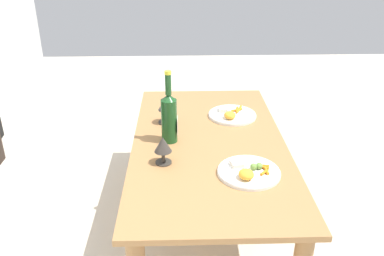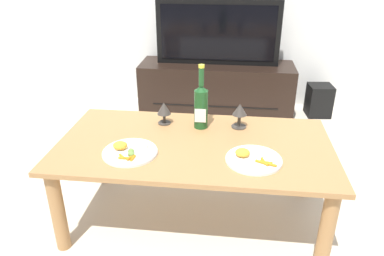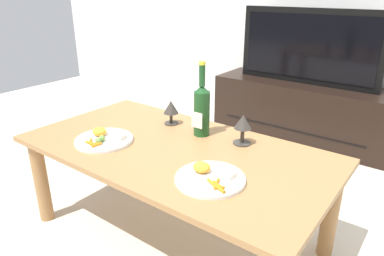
{
  "view_description": "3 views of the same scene",
  "coord_description": "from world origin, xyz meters",
  "px_view_note": "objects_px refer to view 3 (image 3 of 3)",
  "views": [
    {
      "loc": [
        -1.77,
        0.14,
        1.41
      ],
      "look_at": [
        0.01,
        0.08,
        0.55
      ],
      "focal_mm": 38.49,
      "sensor_mm": 36.0,
      "label": 1
    },
    {
      "loc": [
        0.18,
        -1.65,
        1.37
      ],
      "look_at": [
        -0.01,
        0.01,
        0.56
      ],
      "focal_mm": 34.47,
      "sensor_mm": 36.0,
      "label": 2
    },
    {
      "loc": [
        0.92,
        -1.1,
        1.14
      ],
      "look_at": [
        0.05,
        0.07,
        0.56
      ],
      "focal_mm": 33.0,
      "sensor_mm": 36.0,
      "label": 3
    }
  ],
  "objects_px": {
    "wine_bottle": "(202,108)",
    "dining_table": "(174,162)",
    "tv_screen": "(309,47)",
    "dinner_plate_left": "(104,139)",
    "tv_stand": "(301,111)",
    "dinner_plate_right": "(210,177)",
    "goblet_left": "(171,108)",
    "goblet_right": "(243,124)"
  },
  "relations": [
    {
      "from": "goblet_left",
      "to": "dinner_plate_right",
      "type": "height_order",
      "value": "goblet_left"
    },
    {
      "from": "dinner_plate_left",
      "to": "dinner_plate_right",
      "type": "bearing_deg",
      "value": 0.16
    },
    {
      "from": "goblet_right",
      "to": "goblet_left",
      "type": "bearing_deg",
      "value": -180.0
    },
    {
      "from": "goblet_left",
      "to": "dinner_plate_right",
      "type": "bearing_deg",
      "value": -36.41
    },
    {
      "from": "wine_bottle",
      "to": "dinner_plate_left",
      "type": "xyz_separation_m",
      "value": [
        -0.31,
        -0.34,
        -0.12
      ]
    },
    {
      "from": "tv_screen",
      "to": "dinner_plate_right",
      "type": "xyz_separation_m",
      "value": [
        0.27,
        -1.69,
        -0.24
      ]
    },
    {
      "from": "tv_stand",
      "to": "tv_screen",
      "type": "xyz_separation_m",
      "value": [
        -0.0,
        -0.0,
        0.5
      ]
    },
    {
      "from": "tv_stand",
      "to": "goblet_right",
      "type": "height_order",
      "value": "goblet_right"
    },
    {
      "from": "tv_screen",
      "to": "dinner_plate_left",
      "type": "bearing_deg",
      "value": -100.89
    },
    {
      "from": "tv_stand",
      "to": "goblet_right",
      "type": "xyz_separation_m",
      "value": [
        0.2,
        -1.34,
        0.35
      ]
    },
    {
      "from": "tv_screen",
      "to": "wine_bottle",
      "type": "height_order",
      "value": "tv_screen"
    },
    {
      "from": "wine_bottle",
      "to": "dinner_plate_left",
      "type": "height_order",
      "value": "wine_bottle"
    },
    {
      "from": "tv_stand",
      "to": "wine_bottle",
      "type": "xyz_separation_m",
      "value": [
        -0.01,
        -1.36,
        0.39
      ]
    },
    {
      "from": "dinner_plate_left",
      "to": "tv_stand",
      "type": "bearing_deg",
      "value": 79.12
    },
    {
      "from": "dining_table",
      "to": "tv_stand",
      "type": "height_order",
      "value": "dining_table"
    },
    {
      "from": "goblet_left",
      "to": "dinner_plate_left",
      "type": "bearing_deg",
      "value": -105.96
    },
    {
      "from": "goblet_left",
      "to": "dinner_plate_left",
      "type": "height_order",
      "value": "goblet_left"
    },
    {
      "from": "dining_table",
      "to": "wine_bottle",
      "type": "bearing_deg",
      "value": 85.51
    },
    {
      "from": "tv_stand",
      "to": "goblet_left",
      "type": "height_order",
      "value": "goblet_left"
    },
    {
      "from": "dining_table",
      "to": "tv_screen",
      "type": "bearing_deg",
      "value": 88.99
    },
    {
      "from": "dinner_plate_left",
      "to": "dinner_plate_right",
      "type": "height_order",
      "value": "same"
    },
    {
      "from": "dinner_plate_right",
      "to": "dining_table",
      "type": "bearing_deg",
      "value": 153.6
    },
    {
      "from": "goblet_left",
      "to": "dinner_plate_right",
      "type": "distance_m",
      "value": 0.61
    },
    {
      "from": "tv_stand",
      "to": "goblet_right",
      "type": "bearing_deg",
      "value": -81.57
    },
    {
      "from": "dinner_plate_right",
      "to": "goblet_right",
      "type": "bearing_deg",
      "value": 100.66
    },
    {
      "from": "tv_screen",
      "to": "dinner_plate_left",
      "type": "relative_size",
      "value": 3.99
    },
    {
      "from": "dining_table",
      "to": "dinner_plate_left",
      "type": "relative_size",
      "value": 5.23
    },
    {
      "from": "dining_table",
      "to": "tv_screen",
      "type": "relative_size",
      "value": 1.31
    },
    {
      "from": "tv_screen",
      "to": "goblet_left",
      "type": "height_order",
      "value": "tv_screen"
    },
    {
      "from": "tv_screen",
      "to": "goblet_left",
      "type": "xyz_separation_m",
      "value": [
        -0.22,
        -1.33,
        -0.17
      ]
    },
    {
      "from": "goblet_left",
      "to": "dinner_plate_right",
      "type": "relative_size",
      "value": 0.48
    },
    {
      "from": "tv_screen",
      "to": "goblet_left",
      "type": "relative_size",
      "value": 8.39
    },
    {
      "from": "tv_screen",
      "to": "goblet_right",
      "type": "height_order",
      "value": "tv_screen"
    },
    {
      "from": "wine_bottle",
      "to": "dining_table",
      "type": "bearing_deg",
      "value": -94.49
    },
    {
      "from": "goblet_left",
      "to": "dining_table",
      "type": "bearing_deg",
      "value": -47.71
    },
    {
      "from": "dining_table",
      "to": "dinner_plate_right",
      "type": "bearing_deg",
      "value": -26.4
    },
    {
      "from": "goblet_left",
      "to": "dinner_plate_right",
      "type": "xyz_separation_m",
      "value": [
        0.49,
        -0.36,
        -0.07
      ]
    },
    {
      "from": "wine_bottle",
      "to": "goblet_right",
      "type": "height_order",
      "value": "wine_bottle"
    },
    {
      "from": "tv_stand",
      "to": "dinner_plate_left",
      "type": "relative_size",
      "value": 5.12
    },
    {
      "from": "tv_stand",
      "to": "tv_screen",
      "type": "distance_m",
      "value": 0.5
    },
    {
      "from": "goblet_right",
      "to": "dinner_plate_left",
      "type": "distance_m",
      "value": 0.64
    },
    {
      "from": "goblet_left",
      "to": "goblet_right",
      "type": "relative_size",
      "value": 0.91
    }
  ]
}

